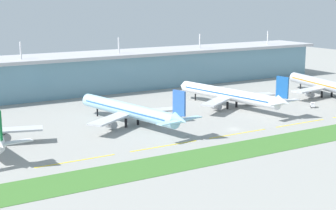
% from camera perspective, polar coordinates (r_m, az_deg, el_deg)
% --- Properties ---
extents(ground_plane, '(600.00, 600.00, 0.00)m').
position_cam_1_polar(ground_plane, '(216.14, 7.16, -2.63)').
color(ground_plane, gray).
extents(terminal_building, '(288.00, 34.00, 30.69)m').
position_cam_1_polar(terminal_building, '(307.77, -5.79, 3.75)').
color(terminal_building, '#6693A8').
rests_on(terminal_building, ground).
extents(airliner_near_middle, '(47.88, 69.26, 18.90)m').
position_cam_1_polar(airliner_near_middle, '(219.93, -4.20, -0.59)').
color(airliner_near_middle, '#9ED1EA').
rests_on(airliner_near_middle, ground).
extents(airliner_far_middle, '(48.15, 71.28, 18.90)m').
position_cam_1_polar(airliner_far_middle, '(256.70, 6.76, 1.12)').
color(airliner_far_middle, white).
rests_on(airliner_far_middle, ground).
extents(airliner_farthest, '(47.81, 68.58, 18.90)m').
position_cam_1_polar(airliner_farthest, '(295.46, 16.79, 2.08)').
color(airliner_farthest, '#ADB2BC').
rests_on(airliner_farthest, ground).
extents(taxiway_stripe_west, '(28.00, 0.70, 0.04)m').
position_cam_1_polar(taxiway_stripe_west, '(176.21, -9.98, -6.01)').
color(taxiway_stripe_west, yellow).
rests_on(taxiway_stripe_west, ground).
extents(taxiway_stripe_mid_west, '(28.00, 0.70, 0.04)m').
position_cam_1_polar(taxiway_stripe_mid_west, '(190.44, -0.39, -4.49)').
color(taxiway_stripe_mid_west, yellow).
rests_on(taxiway_stripe_mid_west, ground).
extents(taxiway_stripe_centre, '(28.00, 0.70, 0.04)m').
position_cam_1_polar(taxiway_stripe_centre, '(209.28, 7.64, -3.11)').
color(taxiway_stripe_centre, yellow).
rests_on(taxiway_stripe_centre, ground).
extents(taxiway_stripe_mid_east, '(28.00, 0.70, 0.04)m').
position_cam_1_polar(taxiway_stripe_mid_east, '(231.60, 14.22, -1.93)').
color(taxiway_stripe_mid_east, yellow).
rests_on(taxiway_stripe_mid_east, ground).
extents(grass_verge, '(300.00, 18.00, 0.10)m').
position_cam_1_polar(grass_verge, '(197.80, 11.66, -4.11)').
color(grass_verge, '#3D702D').
rests_on(grass_verge, ground).
extents(baggage_cart, '(3.74, 3.89, 2.48)m').
position_cam_1_polar(baggage_cart, '(265.92, 15.48, 0.00)').
color(baggage_cart, silver).
rests_on(baggage_cart, ground).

